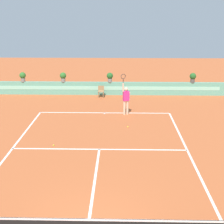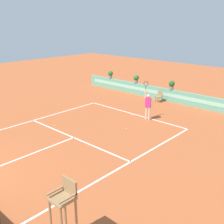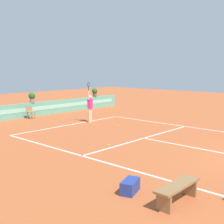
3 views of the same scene
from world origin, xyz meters
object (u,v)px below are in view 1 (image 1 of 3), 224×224
at_px(tennis_ball_mid_court, 54,145).
at_px(potted_plant_far_right, 193,77).
at_px(tennis_ball_near_baseline, 128,127).
at_px(potted_plant_centre, 110,77).
at_px(tennis_player, 126,98).
at_px(potted_plant_left, 63,76).
at_px(potted_plant_far_left, 23,76).
at_px(ball_kid_chair, 101,91).

xyz_separation_m(tennis_ball_mid_court, potted_plant_far_right, (8.70, 9.65, 1.38)).
distance_m(tennis_ball_near_baseline, potted_plant_centre, 7.29).
bearing_deg(tennis_ball_mid_court, tennis_player, 53.85).
bearing_deg(potted_plant_centre, potted_plant_left, 180.00).
xyz_separation_m(tennis_player, tennis_ball_near_baseline, (0.07, -2.27, -1.02)).
relative_size(potted_plant_far_right, potted_plant_far_left, 1.00).
distance_m(ball_kid_chair, potted_plant_left, 3.16).
bearing_deg(potted_plant_left, tennis_player, -45.47).
bearing_deg(potted_plant_far_right, potted_plant_left, 180.00).
bearing_deg(potted_plant_centre, tennis_ball_mid_court, -104.12).
distance_m(ball_kid_chair, potted_plant_centre, 1.35).
bearing_deg(potted_plant_far_right, tennis_ball_near_baseline, -125.67).
bearing_deg(ball_kid_chair, potted_plant_left, 165.98).
xyz_separation_m(ball_kid_chair, tennis_player, (1.77, -4.05, 0.57)).
xyz_separation_m(tennis_ball_mid_court, potted_plant_centre, (2.43, 9.65, 1.38)).
distance_m(ball_kid_chair, potted_plant_far_left, 6.14).
height_order(ball_kid_chair, potted_plant_far_left, potted_plant_far_left).
height_order(tennis_player, tennis_ball_mid_court, tennis_player).
relative_size(tennis_ball_mid_court, potted_plant_far_right, 0.09).
distance_m(potted_plant_far_right, potted_plant_far_left, 12.94).
bearing_deg(potted_plant_far_right, potted_plant_far_left, 180.00).
distance_m(potted_plant_far_left, potted_plant_left, 3.10).
relative_size(tennis_ball_mid_court, potted_plant_centre, 0.09).
bearing_deg(potted_plant_far_left, tennis_ball_mid_court, -66.27).
bearing_deg(potted_plant_centre, ball_kid_chair, -131.23).
bearing_deg(potted_plant_left, tennis_ball_near_baseline, -55.88).
height_order(potted_plant_centre, potted_plant_far_right, same).
height_order(tennis_ball_mid_court, potted_plant_far_left, potted_plant_far_left).
bearing_deg(potted_plant_left, tennis_ball_mid_court, -83.23).
relative_size(tennis_player, potted_plant_centre, 3.57).
xyz_separation_m(tennis_player, tennis_ball_mid_court, (-3.56, -4.87, -1.02)).
height_order(tennis_ball_mid_court, potted_plant_far_right, potted_plant_far_right).
height_order(tennis_ball_near_baseline, potted_plant_centre, potted_plant_centre).
relative_size(tennis_player, tennis_ball_mid_court, 38.01).
bearing_deg(potted_plant_far_right, ball_kid_chair, -173.95).
distance_m(tennis_player, tennis_ball_mid_court, 6.12).
bearing_deg(tennis_player, tennis_ball_mid_court, -126.15).
relative_size(ball_kid_chair, potted_plant_far_left, 1.17).
relative_size(ball_kid_chair, tennis_ball_near_baseline, 12.50).
xyz_separation_m(tennis_player, potted_plant_centre, (-1.13, 4.78, 0.36)).
bearing_deg(potted_plant_far_right, tennis_ball_mid_court, -132.02).
height_order(tennis_ball_near_baseline, potted_plant_left, potted_plant_left).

